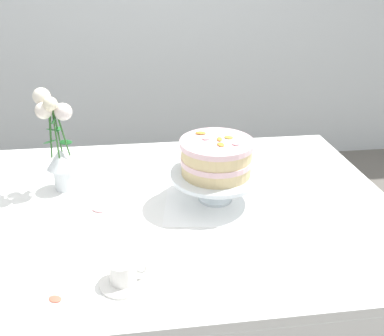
{
  "coord_description": "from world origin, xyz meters",
  "views": [
    {
      "loc": [
        -0.08,
        -1.08,
        1.41
      ],
      "look_at": [
        0.05,
        0.0,
        0.86
      ],
      "focal_mm": 36.68,
      "sensor_mm": 36.0,
      "label": 1
    }
  ],
  "objects_px": {
    "dining_table": "(178,229)",
    "layer_cake": "(216,156)",
    "flower_vase": "(58,143)",
    "cake_stand": "(216,177)",
    "teacup": "(124,274)"
  },
  "relations": [
    {
      "from": "layer_cake",
      "to": "dining_table",
      "type": "bearing_deg",
      "value": -167.62
    },
    {
      "from": "flower_vase",
      "to": "cake_stand",
      "type": "bearing_deg",
      "value": -14.86
    },
    {
      "from": "teacup",
      "to": "flower_vase",
      "type": "bearing_deg",
      "value": 114.01
    },
    {
      "from": "layer_cake",
      "to": "flower_vase",
      "type": "bearing_deg",
      "value": 165.14
    },
    {
      "from": "flower_vase",
      "to": "teacup",
      "type": "distance_m",
      "value": 0.55
    },
    {
      "from": "cake_stand",
      "to": "flower_vase",
      "type": "bearing_deg",
      "value": 165.14
    },
    {
      "from": "layer_cake",
      "to": "teacup",
      "type": "bearing_deg",
      "value": -128.92
    },
    {
      "from": "dining_table",
      "to": "layer_cake",
      "type": "distance_m",
      "value": 0.28
    },
    {
      "from": "dining_table",
      "to": "teacup",
      "type": "height_order",
      "value": "teacup"
    },
    {
      "from": "layer_cake",
      "to": "teacup",
      "type": "distance_m",
      "value": 0.47
    },
    {
      "from": "layer_cake",
      "to": "cake_stand",
      "type": "bearing_deg",
      "value": -87.48
    },
    {
      "from": "teacup",
      "to": "layer_cake",
      "type": "bearing_deg",
      "value": 51.08
    },
    {
      "from": "cake_stand",
      "to": "layer_cake",
      "type": "bearing_deg",
      "value": 92.52
    },
    {
      "from": "cake_stand",
      "to": "layer_cake",
      "type": "relative_size",
      "value": 1.27
    },
    {
      "from": "dining_table",
      "to": "flower_vase",
      "type": "xyz_separation_m",
      "value": [
        -0.37,
        0.16,
        0.26
      ]
    }
  ]
}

